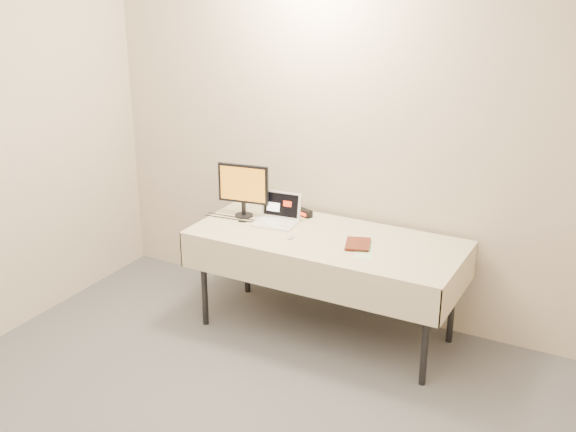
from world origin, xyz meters
The scene contains 9 objects.
back_wall centered at (0.00, 2.50, 1.35)m, with size 4.00×0.10×2.70m, color beige.
table centered at (0.00, 2.05, 0.68)m, with size 1.86×0.81×0.74m.
laptop centered at (-0.43, 2.13, 0.79)m, with size 0.32×0.28×0.21m.
monitor centered at (-0.70, 2.12, 0.97)m, with size 0.38×0.15×0.39m.
book centered at (0.17, 1.98, 0.85)m, with size 0.16×0.02×0.21m, color maroon.
alarm_clock centered at (-0.31, 2.33, 0.76)m, with size 0.13×0.09×0.05m.
clicker centered at (-0.20, 1.91, 0.75)m, with size 0.04×0.08×0.02m, color silver.
paper_form centered at (0.32, 1.94, 0.74)m, with size 0.11×0.27×0.00m, color #B3E1B4.
usb_dongle centered at (-0.65, 2.01, 0.74)m, with size 0.06×0.02×0.01m, color black.
Camera 1 is at (1.90, -2.07, 2.60)m, focal length 45.00 mm.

